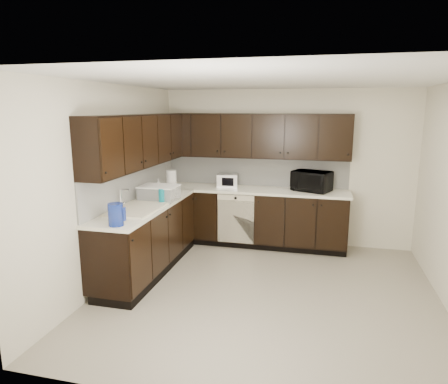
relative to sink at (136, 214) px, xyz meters
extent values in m
plane|color=gray|center=(1.68, 0.01, -0.88)|extent=(4.00, 4.00, 0.00)
plane|color=white|center=(1.68, 0.01, 1.62)|extent=(4.00, 4.00, 0.00)
cube|color=beige|center=(1.68, 2.01, 0.37)|extent=(4.00, 0.02, 2.50)
cube|color=beige|center=(-0.32, 0.01, 0.37)|extent=(0.02, 4.00, 2.50)
cube|color=beige|center=(1.68, -1.99, 0.37)|extent=(4.00, 0.02, 2.50)
cube|color=black|center=(1.18, 1.71, -0.43)|extent=(3.00, 0.60, 0.90)
cube|color=black|center=(-0.02, 0.31, -0.43)|extent=(0.60, 2.20, 0.90)
cube|color=black|center=(1.18, 1.74, -0.83)|extent=(3.00, 0.54, 0.10)
cube|color=black|center=(0.01, 0.31, -0.83)|extent=(0.54, 2.20, 0.10)
cube|color=white|center=(1.18, 1.71, 0.04)|extent=(3.03, 0.63, 0.04)
cube|color=white|center=(-0.02, 0.31, 0.04)|extent=(0.63, 2.23, 0.04)
cube|color=silver|center=(1.18, 2.00, 0.30)|extent=(3.00, 0.02, 0.48)
cube|color=silver|center=(-0.31, 0.61, 0.30)|extent=(0.02, 2.80, 0.48)
cube|color=black|center=(1.18, 1.85, 0.89)|extent=(3.00, 0.33, 0.70)
cube|color=black|center=(-0.15, 0.45, 0.89)|extent=(0.33, 2.47, 0.70)
cube|color=beige|center=(0.98, 1.42, -0.38)|extent=(0.58, 0.02, 0.78)
cube|color=beige|center=(0.98, 1.42, -0.04)|extent=(0.58, 0.03, 0.08)
cylinder|color=black|center=(0.98, 1.40, -0.04)|extent=(0.04, 0.02, 0.04)
cube|color=beige|center=(0.00, 0.01, 0.06)|extent=(0.54, 0.82, 0.03)
cube|color=beige|center=(0.00, -0.19, -0.02)|extent=(0.42, 0.34, 0.16)
cube|color=beige|center=(0.00, 0.21, -0.02)|extent=(0.42, 0.34, 0.16)
cylinder|color=silver|center=(-0.22, 0.01, 0.19)|extent=(0.03, 0.03, 0.26)
cylinder|color=silver|center=(-0.17, 0.01, 0.31)|extent=(0.14, 0.02, 0.02)
cylinder|color=#B2B2B7|center=(0.00, -0.19, 0.01)|extent=(0.20, 0.20, 0.10)
imported|color=black|center=(2.11, 1.75, 0.21)|extent=(0.66, 0.57, 0.31)
imported|color=gray|center=(0.18, 0.71, 0.15)|extent=(0.10, 0.10, 0.19)
imported|color=gray|center=(-0.10, 0.95, 0.17)|extent=(0.09, 0.09, 0.23)
cube|color=silver|center=(0.76, 1.76, 0.16)|extent=(0.37, 0.30, 0.21)
cube|color=white|center=(0.06, 0.59, 0.16)|extent=(0.51, 0.38, 0.20)
cylinder|color=#102996|center=(0.10, -0.69, 0.18)|extent=(0.21, 0.21, 0.25)
cylinder|color=#0B7181|center=(0.17, 0.42, 0.16)|extent=(0.11, 0.11, 0.20)
cylinder|color=silver|center=(0.05, 1.11, 0.23)|extent=(0.17, 0.17, 0.34)
camera|label=1|loc=(2.26, -4.48, 1.32)|focal=32.00mm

